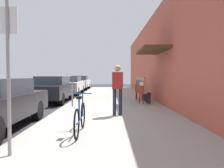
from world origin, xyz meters
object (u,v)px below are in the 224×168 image
object	(u,v)px
seated_patron_1	(142,88)
cafe_chair_2	(138,90)
parked_car_3	(80,82)
street_sign	(8,65)
cafe_chair_1	(141,92)
seated_patron_0	(145,89)
seated_patron_2	(139,87)
bicycle_0	(80,118)
parked_car_1	(53,89)
parked_car_2	(70,85)
cafe_chair_0	(143,93)
pedestrian_standing	(117,86)
parking_meter	(72,89)

from	to	relation	value
seated_patron_1	cafe_chair_2	world-z (taller)	seated_patron_1
parked_car_3	seated_patron_1	distance (m)	12.82
parked_car_3	street_sign	bearing A→B (deg)	-85.62
cafe_chair_1	seated_patron_1	world-z (taller)	seated_patron_1
seated_patron_0	seated_patron_2	distance (m)	1.93
bicycle_0	seated_patron_1	size ratio (longest dim) A/B	1.33
street_sign	seated_patron_1	distance (m)	8.44
parked_car_1	parked_car_2	size ratio (longest dim) A/B	1.00
street_sign	bicycle_0	world-z (taller)	street_sign
cafe_chair_0	cafe_chair_1	bearing A→B (deg)	90.02
street_sign	cafe_chair_0	size ratio (longest dim) A/B	2.99
parked_car_1	cafe_chair_0	distance (m)	5.07
street_sign	seated_patron_0	distance (m)	7.54
parked_car_2	pedestrian_standing	bearing A→B (deg)	-71.04
cafe_chair_2	street_sign	bearing A→B (deg)	-110.67
parked_car_1	seated_patron_0	distance (m)	5.11
parked_car_2	parking_meter	bearing A→B (deg)	-78.85
cafe_chair_1	seated_patron_1	xyz separation A→B (m)	(0.06, 0.02, 0.19)
cafe_chair_0	cafe_chair_1	size ratio (longest dim) A/B	1.00
pedestrian_standing	bicycle_0	bearing A→B (deg)	-112.69
parked_car_2	bicycle_0	distance (m)	12.48
parked_car_2	cafe_chair_0	distance (m)	8.41
parked_car_2	bicycle_0	bearing A→B (deg)	-78.50
street_sign	bicycle_0	bearing A→B (deg)	54.76
cafe_chair_1	cafe_chair_2	xyz separation A→B (m)	(-0.00, 0.97, 0.00)
parked_car_2	parking_meter	distance (m)	8.02
parked_car_3	pedestrian_standing	xyz separation A→B (m)	(3.43, -15.94, 0.37)
seated_patron_1	seated_patron_0	bearing A→B (deg)	-90.00
parking_meter	seated_patron_0	distance (m)	3.41
parked_car_2	parked_car_3	xyz separation A→B (m)	(0.00, 5.97, 0.02)
bicycle_0	parked_car_3	bearing A→B (deg)	97.78
seated_patron_0	seated_patron_2	size ratio (longest dim) A/B	1.00
parking_meter	cafe_chair_1	world-z (taller)	parking_meter
bicycle_0	cafe_chair_0	size ratio (longest dim) A/B	1.97
cafe_chair_2	parking_meter	bearing A→B (deg)	-138.00
bicycle_0	pedestrian_standing	size ratio (longest dim) A/B	1.01
parking_meter	cafe_chair_2	bearing A→B (deg)	42.00
parked_car_1	parked_car_3	bearing A→B (deg)	90.00
parked_car_3	cafe_chair_2	world-z (taller)	parked_car_3
parking_meter	seated_patron_2	world-z (taller)	parking_meter
parked_car_2	parking_meter	xyz separation A→B (m)	(1.55, -7.86, 0.15)
cafe_chair_1	cafe_chair_2	world-z (taller)	same
parked_car_1	parked_car_2	distance (m)	5.22
parked_car_3	parking_meter	world-z (taller)	parked_car_3
parking_meter	parked_car_2	bearing A→B (deg)	101.15
parking_meter	bicycle_0	distance (m)	4.48
pedestrian_standing	seated_patron_1	bearing A→B (deg)	71.00
parked_car_2	pedestrian_standing	size ratio (longest dim) A/B	2.59
parked_car_2	seated_patron_2	xyz separation A→B (m)	(4.83, -4.98, 0.08)
parking_meter	seated_patron_1	xyz separation A→B (m)	(3.28, 1.95, -0.07)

